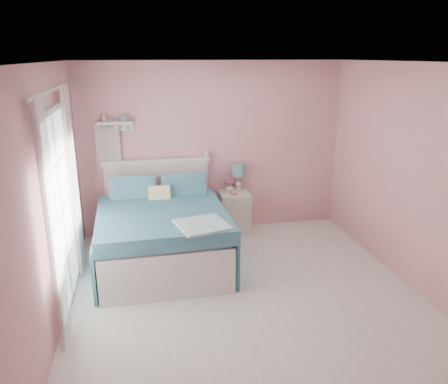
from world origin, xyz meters
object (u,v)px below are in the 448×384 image
object	(u,v)px
nightstand	(234,212)
bed	(162,233)
vase	(230,188)
table_lamp	(238,172)
teacup	(234,192)

from	to	relation	value
nightstand	bed	bearing A→B (deg)	-145.71
vase	bed	bearing A→B (deg)	-143.56
nightstand	table_lamp	bearing A→B (deg)	54.01
table_lamp	teacup	xyz separation A→B (m)	(-0.12, -0.22, -0.25)
bed	nightstand	world-z (taller)	bed
teacup	table_lamp	bearing A→B (deg)	62.80
bed	vase	bearing A→B (deg)	34.90
bed	nightstand	distance (m)	1.40
bed	vase	xyz separation A→B (m)	(1.09, 0.80, 0.32)
table_lamp	vase	world-z (taller)	table_lamp
bed	table_lamp	world-z (taller)	bed
vase	teacup	distance (m)	0.13
nightstand	table_lamp	distance (m)	0.63
bed	vase	world-z (taller)	bed
bed	teacup	bearing A→B (deg)	29.72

